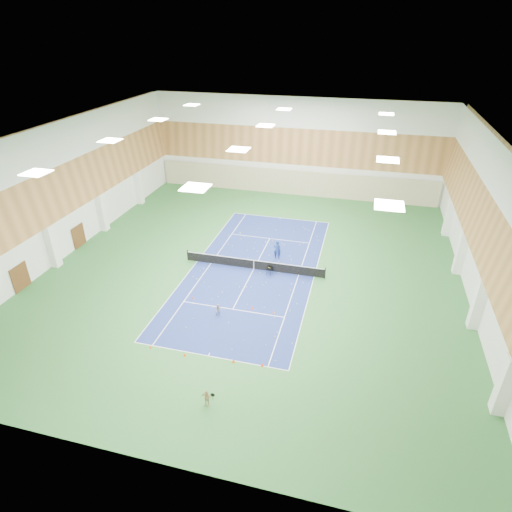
{
  "coord_description": "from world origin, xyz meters",
  "views": [
    {
      "loc": [
        8.64,
        -32.24,
        19.71
      ],
      "look_at": [
        0.49,
        -1.1,
        2.0
      ],
      "focal_mm": 30.0,
      "sensor_mm": 36.0,
      "label": 1
    }
  ],
  "objects_px": {
    "child_court": "(218,310)",
    "ball_cart": "(270,271)",
    "child_apron": "(207,398)",
    "coach": "(277,249)",
    "tennis_net": "(254,264)"
  },
  "relations": [
    {
      "from": "child_court",
      "to": "tennis_net",
      "type": "bearing_deg",
      "value": 74.12
    },
    {
      "from": "ball_cart",
      "to": "coach",
      "type": "bearing_deg",
      "value": 106.74
    },
    {
      "from": "child_court",
      "to": "ball_cart",
      "type": "bearing_deg",
      "value": 60.93
    },
    {
      "from": "coach",
      "to": "child_apron",
      "type": "xyz_separation_m",
      "value": [
        -0.23,
        -18.32,
        -0.38
      ]
    },
    {
      "from": "tennis_net",
      "to": "coach",
      "type": "distance_m",
      "value": 2.99
    },
    {
      "from": "coach",
      "to": "ball_cart",
      "type": "bearing_deg",
      "value": 79.52
    },
    {
      "from": "tennis_net",
      "to": "coach",
      "type": "relative_size",
      "value": 6.76
    },
    {
      "from": "tennis_net",
      "to": "child_apron",
      "type": "relative_size",
      "value": 11.32
    },
    {
      "from": "coach",
      "to": "tennis_net",
      "type": "bearing_deg",
      "value": 46.91
    },
    {
      "from": "child_court",
      "to": "child_apron",
      "type": "relative_size",
      "value": 0.9
    },
    {
      "from": "child_court",
      "to": "child_apron",
      "type": "bearing_deg",
      "value": -85.28
    },
    {
      "from": "child_court",
      "to": "coach",
      "type": "bearing_deg",
      "value": 66.64
    },
    {
      "from": "coach",
      "to": "child_court",
      "type": "height_order",
      "value": "coach"
    },
    {
      "from": "tennis_net",
      "to": "child_apron",
      "type": "height_order",
      "value": "child_apron"
    },
    {
      "from": "coach",
      "to": "child_court",
      "type": "bearing_deg",
      "value": 66.06
    }
  ]
}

